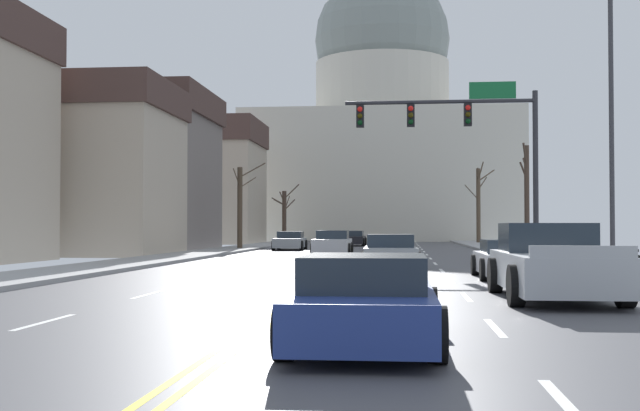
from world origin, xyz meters
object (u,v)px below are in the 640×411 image
signal_gantry (468,131)px  sedan_near_00 (390,252)px  sedan_near_01 (511,260)px  sedan_near_03 (366,302)px  bicycle_parked (633,268)px  pickup_truck_near_02 (552,265)px  sedan_oncoming_01 (290,241)px  sedan_oncoming_00 (333,243)px  street_lamp_right (601,97)px  sedan_oncoming_02 (352,239)px

signal_gantry → sedan_near_00: bearing=-130.6°
sedan_near_01 → sedan_near_03: bearing=-105.1°
sedan_near_00 → bicycle_parked: 11.13m
pickup_truck_near_02 → sedan_near_03: pickup_truck_near_02 is taller
sedan_oncoming_01 → sedan_near_01: bearing=-69.5°
sedan_near_00 → sedan_oncoming_00: sedan_oncoming_00 is taller
sedan_oncoming_00 → street_lamp_right: bearing=-63.9°
signal_gantry → sedan_near_01: size_ratio=1.80×
pickup_truck_near_02 → sedan_near_00: bearing=105.8°
street_lamp_right → sedan_near_03: street_lamp_right is taller
pickup_truck_near_02 → sedan_oncoming_00: size_ratio=1.17×
sedan_oncoming_00 → sedan_oncoming_02: sedan_oncoming_00 is taller
sedan_oncoming_02 → bicycle_parked: (9.48, -42.51, -0.07)m
sedan_near_03 → sedan_oncoming_00: (-3.24, 32.99, 0.07)m
sedan_near_03 → signal_gantry: bearing=82.1°
sedan_near_03 → sedan_oncoming_00: sedan_oncoming_00 is taller
sedan_near_00 → sedan_near_03: 19.42m
street_lamp_right → sedan_near_00: street_lamp_right is taller
street_lamp_right → sedan_oncoming_01: street_lamp_right is taller
street_lamp_right → sedan_oncoming_00: street_lamp_right is taller
sedan_near_01 → sedan_oncoming_01: (-10.36, 27.69, 0.02)m
sedan_near_01 → sedan_near_03: size_ratio=0.98×
sedan_near_01 → sedan_oncoming_00: (-6.89, 19.48, 0.06)m
sedan_near_03 → bicycle_parked: 11.79m
signal_gantry → street_lamp_right: bearing=-72.1°
pickup_truck_near_02 → sedan_oncoming_00: (-6.84, 26.09, -0.11)m
street_lamp_right → sedan_oncoming_00: size_ratio=1.89×
sedan_near_01 → sedan_oncoming_02: (-7.00, 39.08, 0.01)m
sedan_near_01 → bicycle_parked: size_ratio=2.48×
sedan_near_01 → sedan_oncoming_01: bearing=110.5°
street_lamp_right → sedan_near_03: size_ratio=1.96×
signal_gantry → pickup_truck_near_02: size_ratio=1.45×
sedan_oncoming_00 → bicycle_parked: sedan_oncoming_00 is taller
signal_gantry → sedan_near_03: bearing=-97.9°
bicycle_parked → pickup_truck_near_02: bearing=-128.4°
sedan_oncoming_02 → sedan_oncoming_00: bearing=-89.7°
sedan_near_03 → sedan_oncoming_01: sedan_oncoming_01 is taller
sedan_near_00 → sedan_near_01: size_ratio=1.06×
sedan_near_01 → sedan_oncoming_01: size_ratio=1.00×
sedan_near_03 → sedan_oncoming_01: (-6.72, 41.19, 0.02)m
sedan_oncoming_02 → bicycle_parked: bearing=-77.4°
street_lamp_right → sedan_oncoming_01: size_ratio=2.01×
signal_gantry → sedan_near_03: size_ratio=1.76×
sedan_oncoming_02 → sedan_near_01: bearing=-79.8°
sedan_near_00 → sedan_near_03: bearing=-90.2°
street_lamp_right → sedan_near_01: size_ratio=2.00×
street_lamp_right → bicycle_parked: street_lamp_right is taller
sedan_oncoming_02 → bicycle_parked: 43.55m
signal_gantry → pickup_truck_near_02: (0.40, -16.18, -4.73)m
sedan_near_01 → sedan_oncoming_01: sedan_oncoming_01 is taller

